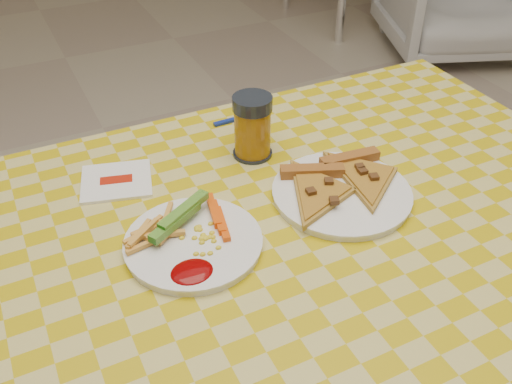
# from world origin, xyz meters

# --- Properties ---
(table) EXTENTS (1.28, 0.88, 0.76)m
(table) POSITION_xyz_m (0.00, 0.00, 0.68)
(table) COLOR white
(table) RESTS_ON ground
(plate_left) EXTENTS (0.26, 0.26, 0.01)m
(plate_left) POSITION_xyz_m (-0.17, 0.02, 0.76)
(plate_left) COLOR white
(plate_left) RESTS_ON table
(plate_right) EXTENTS (0.30, 0.30, 0.01)m
(plate_right) POSITION_xyz_m (0.12, 0.03, 0.76)
(plate_right) COLOR white
(plate_right) RESTS_ON table
(fries_veggies) EXTENTS (0.20, 0.18, 0.04)m
(fries_veggies) POSITION_xyz_m (-0.17, 0.04, 0.78)
(fries_veggies) COLOR #EDA94B
(fries_veggies) RESTS_ON plate_left
(pizza_slices) EXTENTS (0.29, 0.26, 0.02)m
(pizza_slices) POSITION_xyz_m (0.13, 0.05, 0.78)
(pizza_slices) COLOR #AF8636
(pizza_slices) RESTS_ON plate_right
(drink_glass) EXTENTS (0.08, 0.08, 0.13)m
(drink_glass) POSITION_xyz_m (0.04, 0.23, 0.82)
(drink_glass) COLOR black
(drink_glass) RESTS_ON table
(napkin) EXTENTS (0.15, 0.15, 0.01)m
(napkin) POSITION_xyz_m (-0.23, 0.25, 0.76)
(napkin) COLOR white
(napkin) RESTS_ON table
(fork) EXTENTS (0.13, 0.02, 0.01)m
(fork) POSITION_xyz_m (0.08, 0.36, 0.76)
(fork) COLOR navy
(fork) RESTS_ON table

